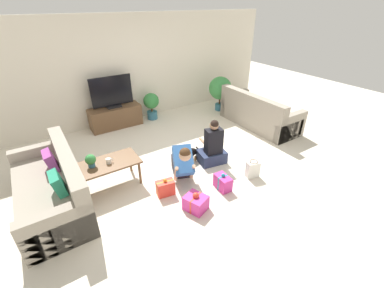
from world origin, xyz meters
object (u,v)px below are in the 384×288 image
(sofa_right, at_px, (258,114))
(tv, at_px, (112,94))
(gift_bag_a, at_px, (253,169))
(person_kneeling, at_px, (182,162))
(gift_box_a, at_px, (223,182))
(person_sitting, at_px, (212,148))
(dog, at_px, (187,154))
(tv_console, at_px, (116,117))
(gift_box_b, at_px, (196,203))
(tabletop_plant, at_px, (91,160))
(potted_plant_back_right, at_px, (151,104))
(mug, at_px, (109,161))
(potted_plant_corner_right, at_px, (220,89))
(sofa_left, at_px, (53,189))
(gift_box_c, at_px, (165,188))

(sofa_right, relative_size, tv, 2.05)
(gift_bag_a, bearing_deg, person_kneeling, 149.02)
(tv, relative_size, gift_box_a, 3.09)
(tv, relative_size, person_sitting, 1.08)
(dog, bearing_deg, tv_console, -165.02)
(gift_box_b, xyz_separation_m, gift_bag_a, (1.33, 0.12, 0.03))
(sofa_right, bearing_deg, tabletop_plant, 94.62)
(person_sitting, bearing_deg, gift_box_a, 75.79)
(potted_plant_back_right, distance_m, gift_bag_a, 3.44)
(tv, height_order, gift_bag_a, tv)
(dog, bearing_deg, sofa_right, 101.50)
(tv_console, xyz_separation_m, gift_box_a, (0.69, -3.43, -0.13))
(tv_console, height_order, gift_bag_a, tv_console)
(gift_box_b, bearing_deg, tv_console, 90.36)
(tv_console, bearing_deg, gift_box_b, -89.64)
(mug, bearing_deg, gift_box_b, -54.73)
(tabletop_plant, bearing_deg, gift_box_b, -48.75)
(person_sitting, bearing_deg, sofa_right, -149.54)
(tabletop_plant, bearing_deg, gift_box_a, -32.48)
(tv, distance_m, gift_box_b, 3.66)
(potted_plant_corner_right, bearing_deg, tv_console, 169.24)
(potted_plant_back_right, bearing_deg, sofa_left, -140.71)
(gift_box_a, bearing_deg, tabletop_plant, 147.52)
(person_kneeling, bearing_deg, gift_box_b, -85.91)
(tv_console, distance_m, potted_plant_corner_right, 2.98)
(gift_box_b, relative_size, mug, 3.39)
(sofa_right, relative_size, dog, 3.58)
(tabletop_plant, bearing_deg, mug, -11.84)
(sofa_left, distance_m, dog, 2.37)
(person_sitting, bearing_deg, tv_console, -58.41)
(gift_box_b, xyz_separation_m, gift_box_c, (-0.22, 0.56, 0.01))
(potted_plant_corner_right, relative_size, gift_bag_a, 2.93)
(potted_plant_back_right, bearing_deg, gift_bag_a, -83.71)
(sofa_left, relative_size, potted_plant_corner_right, 2.10)
(sofa_right, xyz_separation_m, person_sitting, (-2.02, -0.74, 0.01))
(potted_plant_corner_right, relative_size, dog, 1.70)
(tv, xyz_separation_m, mug, (-0.87, -2.32, -0.35))
(potted_plant_corner_right, xyz_separation_m, person_sitting, (-1.87, -2.11, -0.31))
(gift_bag_a, height_order, mug, mug)
(tv, xyz_separation_m, gift_box_b, (0.02, -3.58, -0.75))
(tv, xyz_separation_m, potted_plant_corner_right, (2.90, -0.55, -0.24))
(gift_box_c, bearing_deg, gift_box_b, -68.18)
(sofa_right, height_order, gift_box_a, sofa_right)
(gift_box_a, xyz_separation_m, gift_box_b, (-0.66, -0.16, -0.00))
(person_kneeling, xyz_separation_m, gift_box_a, (0.42, -0.62, -0.22))
(gift_box_c, bearing_deg, mug, 133.64)
(tv, distance_m, potted_plant_corner_right, 2.97)
(potted_plant_back_right, bearing_deg, dog, -99.00)
(person_kneeling, bearing_deg, potted_plant_corner_right, 61.63)
(tv, height_order, gift_box_c, tv)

